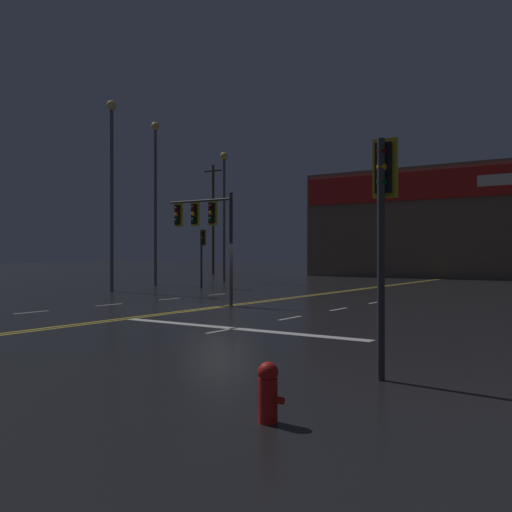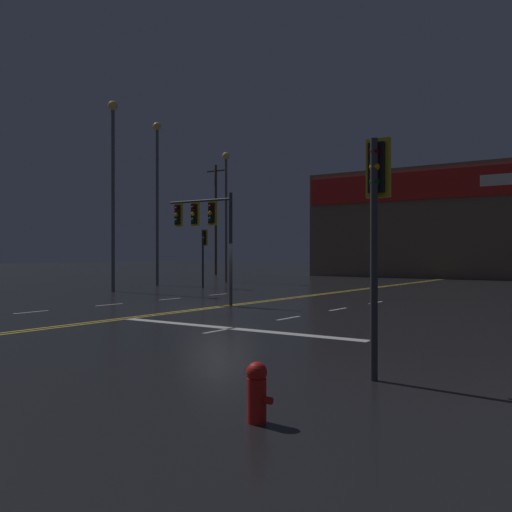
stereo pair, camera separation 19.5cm
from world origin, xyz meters
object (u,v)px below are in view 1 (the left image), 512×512
at_px(streetlight_near_left, 155,183).
at_px(streetlight_far_right, 112,172).
at_px(traffic_signal_corner_northwest, 202,245).
at_px(streetlight_far_left, 224,199).
at_px(fire_hydrant, 268,391).
at_px(traffic_signal_corner_southeast, 383,202).
at_px(traffic_signal_median, 202,220).

relative_size(streetlight_near_left, streetlight_far_right, 1.02).
height_order(traffic_signal_corner_northwest, streetlight_far_right, streetlight_far_right).
distance_m(streetlight_far_left, streetlight_far_right, 12.16).
relative_size(streetlight_far_right, fire_hydrant, 13.95).
xyz_separation_m(streetlight_far_left, fire_hydrant, (21.84, -27.75, -5.74)).
relative_size(traffic_signal_corner_southeast, fire_hydrant, 5.31).
xyz_separation_m(traffic_signal_corner_southeast, fire_hydrant, (-0.26, -3.13, -2.56)).
relative_size(traffic_signal_corner_northwest, streetlight_near_left, 0.33).
xyz_separation_m(streetlight_far_right, fire_hydrant, (20.45, -15.68, -6.25)).
bearing_deg(traffic_signal_corner_northwest, streetlight_near_left, 176.34).
distance_m(traffic_signal_median, streetlight_near_left, 15.11).
bearing_deg(traffic_signal_median, traffic_signal_corner_northwest, 129.46).
height_order(streetlight_far_left, fire_hydrant, streetlight_far_left).
relative_size(streetlight_far_left, fire_hydrant, 12.72).
relative_size(traffic_signal_corner_southeast, traffic_signal_corner_northwest, 1.12).
distance_m(traffic_signal_corner_southeast, fire_hydrant, 4.05).
bearing_deg(streetlight_far_right, streetlight_far_left, 96.58).
bearing_deg(streetlight_near_left, traffic_signal_corner_southeast, -38.60).
distance_m(traffic_signal_corner_southeast, streetlight_near_left, 29.84).
bearing_deg(traffic_signal_corner_northwest, fire_hydrant, -48.88).
height_order(traffic_signal_median, traffic_signal_corner_southeast, traffic_signal_median).
distance_m(traffic_signal_corner_northwest, streetlight_near_left, 5.95).
bearing_deg(fire_hydrant, traffic_signal_median, 132.25).
xyz_separation_m(traffic_signal_corner_northwest, streetlight_far_left, (-3.22, 6.42, 3.50)).
bearing_deg(streetlight_far_right, fire_hydrant, -37.48).
xyz_separation_m(traffic_signal_median, fire_hydrant, (11.31, -12.45, -3.10)).
bearing_deg(traffic_signal_corner_northwest, streetlight_far_right, -107.94).
bearing_deg(traffic_signal_corner_southeast, traffic_signal_median, 141.15).
height_order(traffic_signal_corner_southeast, streetlight_far_right, streetlight_far_right).
bearing_deg(traffic_signal_corner_southeast, fire_hydrant, -94.72).
distance_m(traffic_signal_median, traffic_signal_corner_northwest, 11.53).
bearing_deg(streetlight_far_left, fire_hydrant, -51.79).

